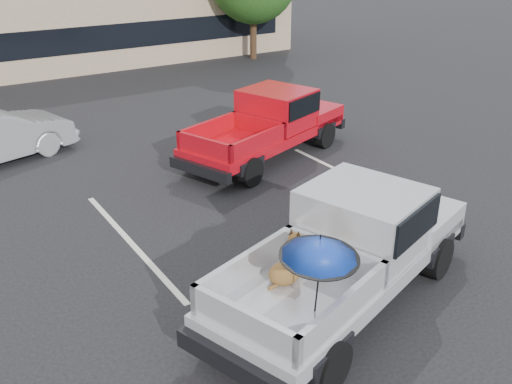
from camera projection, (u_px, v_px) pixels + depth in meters
ground at (311, 244)px, 11.41m from camera, size 90.00×90.00×0.00m
stripe_left at (131, 243)px, 11.44m from camera, size 0.12×5.00×0.01m
stripe_right at (355, 178)px, 14.42m from camera, size 0.12×5.00×0.01m
silver_pickup at (355, 240)px, 9.41m from camera, size 6.02×3.60×2.06m
red_pickup at (273, 120)px, 15.65m from camera, size 5.76×3.56×1.80m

